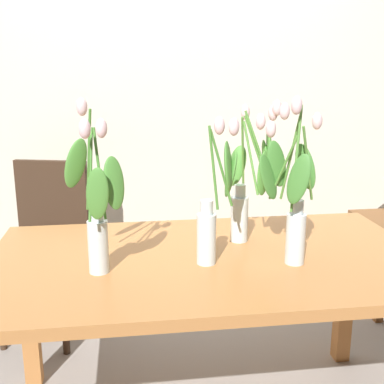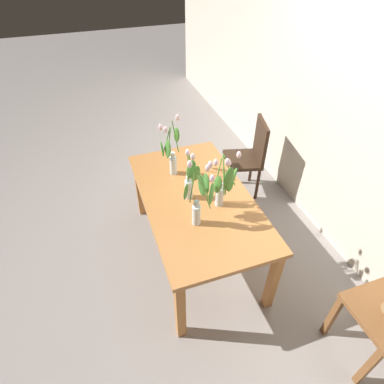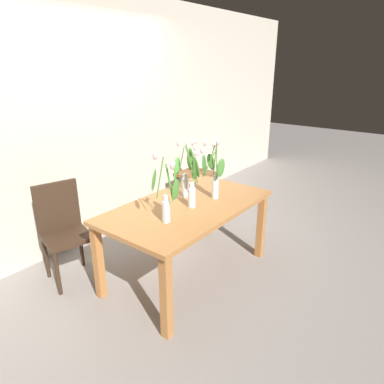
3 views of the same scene
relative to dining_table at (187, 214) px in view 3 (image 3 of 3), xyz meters
The scene contains 11 objects.
ground_plane 0.65m from the dining_table, ahead, with size 18.00×18.00×0.00m, color gray.
room_wall_rear 1.58m from the dining_table, 90.00° to the left, with size 9.00×0.10×2.70m, color beige.
dining_table is the anchor object (origin of this frame).
tulip_vase_0 0.43m from the dining_table, 16.50° to the right, with size 0.25×0.24×0.58m.
tulip_vase_1 0.51m from the dining_table, 164.89° to the right, with size 0.22×0.21×0.58m.
tulip_vase_2 0.28m from the dining_table, 85.98° to the right, with size 0.15×0.12×0.52m.
tulip_vase_3 0.40m from the dining_table, 39.43° to the left, with size 0.19×0.23×0.55m.
dining_chair 1.16m from the dining_table, 128.74° to the left, with size 0.49×0.49×0.93m.
side_table 1.60m from the dining_table, 34.57° to the left, with size 0.44×0.44×0.55m.
table_lamp 1.61m from the dining_table, 34.99° to the left, with size 0.22×0.22×0.40m.
pillar_candle 1.65m from the dining_table, 30.48° to the left, with size 0.06×0.06×0.07m, color beige.
Camera 3 is at (-2.27, -1.82, 1.95)m, focal length 32.30 mm.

